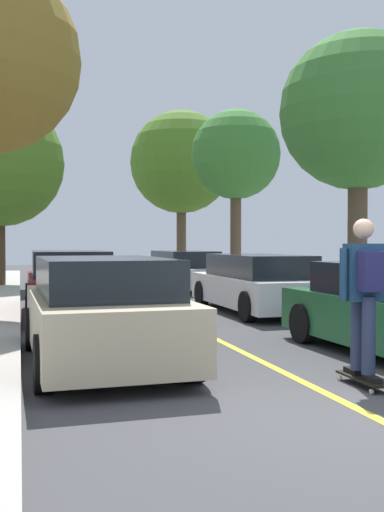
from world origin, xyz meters
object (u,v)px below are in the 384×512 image
object	(u,v)px
street_tree_right_nearest	(358,113)
street_tree_right_near	(236,156)
parked_car_left_nearest	(102,311)
skateboard	(362,379)
parked_car_left_near	(69,284)
skateboarder	(365,288)
parked_car_right_far	(184,271)
street_tree_right_far	(181,163)
parked_car_right_near	(257,283)

from	to	relation	value
street_tree_right_nearest	street_tree_right_near	world-z (taller)	street_tree_right_nearest
parked_car_left_nearest	street_tree_right_near	size ratio (longest dim) A/B	0.71
skateboard	parked_car_left_near	bearing A→B (deg)	109.18
parked_car_left_near	skateboard	size ratio (longest dim) A/B	5.41
skateboarder	parked_car_right_far	bearing A→B (deg)	83.47
parked_car_left_nearest	street_tree_right_near	distance (m)	13.29
parked_car_left_nearest	street_tree_right_nearest	bearing A→B (deg)	30.76
street_tree_right_near	parked_car_left_nearest	bearing A→B (deg)	-117.94
street_tree_right_nearest	street_tree_right_near	distance (m)	7.70
parked_car_left_near	street_tree_right_far	xyz separation A→B (m)	(5.97, 12.82, 4.50)
parked_car_right_far	skateboard	distance (m)	13.77
parked_car_left_near	street_tree_right_far	size ratio (longest dim) A/B	0.62
parked_car_left_nearest	skateboard	size ratio (longest dim) A/B	4.99
parked_car_left_nearest	street_tree_right_far	world-z (taller)	street_tree_right_far
parked_car_left_near	parked_car_right_far	distance (m)	7.34
street_tree_right_nearest	skateboard	xyz separation A→B (m)	(-3.30, -5.61, -4.32)
parked_car_left_near	street_tree_right_near	size ratio (longest dim) A/B	0.77
parked_car_left_near	street_tree_right_nearest	xyz separation A→B (m)	(5.97, -2.06, 3.70)
street_tree_right_near	parked_car_right_near	bearing A→B (deg)	-105.60
parked_car_right_near	skateboarder	size ratio (longest dim) A/B	2.62
parked_car_left_near	parked_car_right_near	distance (m)	4.27
street_tree_right_near	skateboard	size ratio (longest dim) A/B	7.06
street_tree_right_far	skateboard	world-z (taller)	street_tree_right_far
street_tree_right_far	parked_car_left_near	bearing A→B (deg)	-114.96
parked_car_left_nearest	parked_car_right_near	bearing A→B (deg)	50.02
skateboard	street_tree_right_far	bearing A→B (deg)	80.86
parked_car_right_near	street_tree_right_far	world-z (taller)	street_tree_right_far
parked_car_right_far	street_tree_right_near	world-z (taller)	street_tree_right_near
parked_car_right_near	parked_car_right_far	world-z (taller)	parked_car_right_near
street_tree_right_far	skateboarder	xyz separation A→B (m)	(-3.30, -20.52, -4.08)
parked_car_right_near	street_tree_right_near	size ratio (longest dim) A/B	0.79
parked_car_left_near	street_tree_right_far	bearing A→B (deg)	65.04
skateboard	parked_car_right_near	bearing A→B (deg)	77.58
parked_car_left_nearest	parked_car_right_near	size ratio (longest dim) A/B	0.89
street_tree_right_far	street_tree_right_near	bearing A→B (deg)	-90.00
parked_car_left_near	street_tree_right_near	world-z (taller)	street_tree_right_near
street_tree_right_far	parked_car_right_near	bearing A→B (deg)	-97.37
parked_car_left_near	skateboard	distance (m)	8.15
street_tree_right_nearest	street_tree_right_near	size ratio (longest dim) A/B	1.01
parked_car_right_far	parked_car_left_nearest	bearing A→B (deg)	-110.05
parked_car_right_far	street_tree_right_near	distance (m)	4.25
parked_car_left_nearest	skateboarder	distance (m)	3.42
street_tree_right_far	skateboard	size ratio (longest dim) A/B	8.78
parked_car_left_nearest	street_tree_right_far	bearing A→B (deg)	72.07
street_tree_right_near	skateboard	xyz separation A→B (m)	(-3.30, -13.31, -4.45)
parked_car_left_near	skateboard	world-z (taller)	parked_car_left_near
parked_car_right_near	skateboard	bearing A→B (deg)	-102.42
street_tree_right_nearest	skateboarder	distance (m)	7.32
parked_car_right_far	parked_car_left_near	bearing A→B (deg)	-125.27
parked_car_right_far	street_tree_right_far	xyz separation A→B (m)	(1.73, 6.83, 4.54)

